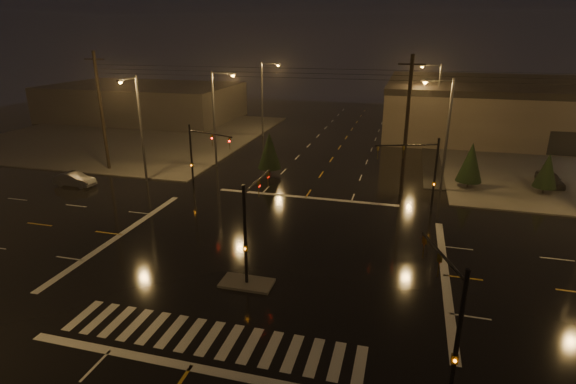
% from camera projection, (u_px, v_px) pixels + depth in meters
% --- Properties ---
extents(ground, '(140.00, 140.00, 0.00)m').
position_uv_depth(ground, '(268.00, 253.00, 29.27)').
color(ground, black).
rests_on(ground, ground).
extents(sidewalk_nw, '(36.00, 36.00, 0.12)m').
position_uv_depth(sidewalk_nw, '(131.00, 134.00, 63.95)').
color(sidewalk_nw, '#4D4B45').
rests_on(sidewalk_nw, ground).
extents(median_island, '(3.00, 1.60, 0.15)m').
position_uv_depth(median_island, '(247.00, 283.00, 25.60)').
color(median_island, '#4D4B45').
rests_on(median_island, ground).
extents(crosswalk, '(15.00, 2.60, 0.01)m').
position_uv_depth(crosswalk, '(210.00, 338.00, 21.07)').
color(crosswalk, beige).
rests_on(crosswalk, ground).
extents(stop_bar_near, '(16.00, 0.50, 0.01)m').
position_uv_depth(stop_bar_near, '(191.00, 367.00, 19.25)').
color(stop_bar_near, beige).
rests_on(stop_bar_near, ground).
extents(stop_bar_far, '(16.00, 0.50, 0.01)m').
position_uv_depth(stop_bar_far, '(306.00, 197.00, 39.29)').
color(stop_bar_far, beige).
rests_on(stop_bar_far, ground).
extents(commercial_block, '(30.00, 18.00, 5.60)m').
position_uv_depth(commercial_block, '(144.00, 102.00, 75.20)').
color(commercial_block, '#45403C').
rests_on(commercial_block, ground).
extents(signal_mast_median, '(0.25, 4.59, 6.00)m').
position_uv_depth(signal_mast_median, '(251.00, 218.00, 25.23)').
color(signal_mast_median, black).
rests_on(signal_mast_median, ground).
extents(signal_mast_ne, '(4.84, 1.86, 6.00)m').
position_uv_depth(signal_mast_ne, '(423.00, 166.00, 34.91)').
color(signal_mast_ne, black).
rests_on(signal_mast_ne, ground).
extents(signal_mast_nw, '(4.84, 1.86, 6.00)m').
position_uv_depth(signal_mast_nw, '(199.00, 151.00, 39.58)').
color(signal_mast_nw, black).
rests_on(signal_mast_nw, ground).
extents(signal_mast_se, '(1.55, 3.87, 6.00)m').
position_uv_depth(signal_mast_se, '(450.00, 313.00, 16.65)').
color(signal_mast_se, black).
rests_on(signal_mast_se, ground).
extents(streetlight_1, '(2.77, 0.32, 10.00)m').
position_uv_depth(streetlight_1, '(217.00, 113.00, 46.49)').
color(streetlight_1, '#38383A').
rests_on(streetlight_1, ground).
extents(streetlight_2, '(2.77, 0.32, 10.00)m').
position_uv_depth(streetlight_2, '(264.00, 94.00, 61.06)').
color(streetlight_2, '#38383A').
rests_on(streetlight_2, ground).
extents(streetlight_3, '(2.77, 0.32, 10.00)m').
position_uv_depth(streetlight_3, '(444.00, 127.00, 39.17)').
color(streetlight_3, '#38383A').
rests_on(streetlight_3, ground).
extents(streetlight_4, '(2.77, 0.32, 10.00)m').
position_uv_depth(streetlight_4, '(435.00, 98.00, 57.38)').
color(streetlight_4, '#38383A').
rests_on(streetlight_4, ground).
extents(streetlight_5, '(0.32, 2.77, 10.00)m').
position_uv_depth(streetlight_5, '(138.00, 122.00, 41.46)').
color(streetlight_5, '#38383A').
rests_on(streetlight_5, ground).
extents(utility_pole_0, '(2.20, 0.32, 12.00)m').
position_uv_depth(utility_pole_0, '(101.00, 111.00, 45.40)').
color(utility_pole_0, black).
rests_on(utility_pole_0, ground).
extents(utility_pole_1, '(2.20, 0.32, 12.00)m').
position_uv_depth(utility_pole_1, '(407.00, 126.00, 38.02)').
color(utility_pole_1, black).
rests_on(utility_pole_1, ground).
extents(conifer_0, '(2.31, 2.31, 4.31)m').
position_uv_depth(conifer_0, '(471.00, 162.00, 40.82)').
color(conifer_0, black).
rests_on(conifer_0, ground).
extents(conifer_1, '(1.98, 1.98, 3.79)m').
position_uv_depth(conifer_1, '(547.00, 170.00, 39.25)').
color(conifer_1, black).
rests_on(conifer_1, ground).
extents(conifer_3, '(2.35, 2.35, 4.38)m').
position_uv_depth(conifer_3, '(269.00, 150.00, 44.81)').
color(conifer_3, black).
rests_on(conifer_3, ground).
extents(car_parked, '(2.11, 4.07, 1.32)m').
position_uv_depth(car_parked, '(550.00, 179.00, 42.01)').
color(car_parked, black).
rests_on(car_parked, ground).
extents(car_crossing, '(3.97, 1.50, 1.30)m').
position_uv_depth(car_crossing, '(75.00, 179.00, 42.03)').
color(car_crossing, '#5B5D63').
rests_on(car_crossing, ground).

